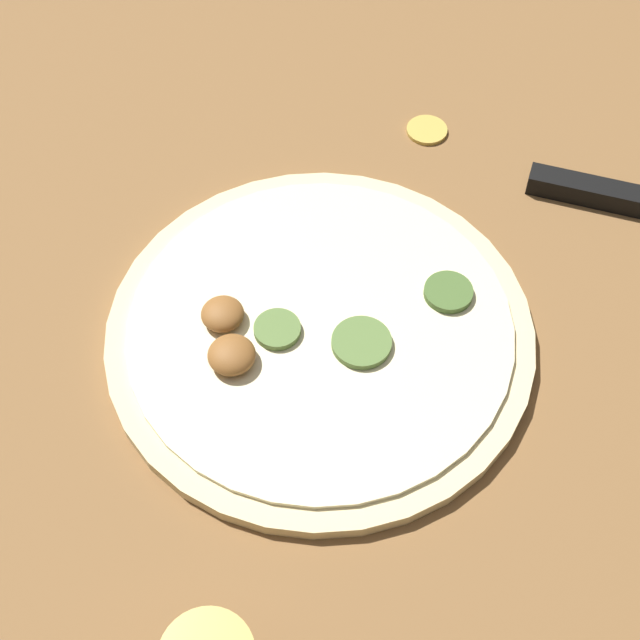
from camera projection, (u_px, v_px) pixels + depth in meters
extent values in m
plane|color=brown|center=(320.00, 337.00, 0.65)|extent=(3.00, 3.00, 0.00)
cylinder|color=beige|center=(320.00, 332.00, 0.65)|extent=(0.31, 0.31, 0.01)
cylinder|color=beige|center=(320.00, 326.00, 0.64)|extent=(0.28, 0.28, 0.00)
cylinder|color=#567538|center=(362.00, 343.00, 0.63)|extent=(0.04, 0.04, 0.01)
cylinder|color=#47662D|center=(448.00, 292.00, 0.65)|extent=(0.04, 0.04, 0.01)
cylinder|color=#567538|center=(277.00, 329.00, 0.63)|extent=(0.03, 0.03, 0.01)
ellipsoid|color=brown|center=(223.00, 314.00, 0.64)|extent=(0.03, 0.03, 0.02)
ellipsoid|color=brown|center=(232.00, 355.00, 0.62)|extent=(0.03, 0.03, 0.02)
cube|color=black|center=(592.00, 192.00, 0.72)|extent=(0.10, 0.03, 0.02)
cylinder|color=gold|center=(427.00, 129.00, 0.77)|extent=(0.04, 0.04, 0.01)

